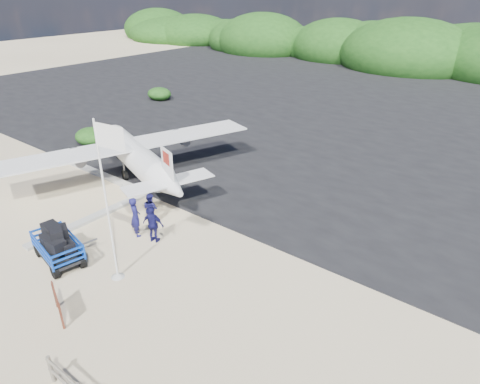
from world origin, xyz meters
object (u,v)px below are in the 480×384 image
object	(u,v)px
flagpole	(118,277)
crew_a	(135,217)
baggage_cart	(61,261)
crew_c	(153,224)
aircraft_small	(291,86)
crew_b	(151,209)
signboard	(61,317)

from	to	relation	value
flagpole	crew_a	size ratio (longest dim) A/B	3.39
flagpole	baggage_cart	bearing A→B (deg)	-163.06
crew_c	flagpole	bearing A→B (deg)	89.83
aircraft_small	flagpole	bearing A→B (deg)	66.65
aircraft_small	crew_b	bearing A→B (deg)	65.43
crew_a	crew_c	world-z (taller)	crew_a
signboard	crew_c	distance (m)	5.64
flagpole	crew_c	xyz separation A→B (m)	(-0.83, 2.72, 0.90)
crew_c	aircraft_small	distance (m)	33.96
flagpole	crew_a	bearing A→B (deg)	126.38
flagpole	crew_b	bearing A→B (deg)	120.46
crew_c	crew_a	bearing A→B (deg)	-9.79
crew_b	aircraft_small	bearing A→B (deg)	-70.45
flagpole	crew_a	world-z (taller)	flagpole
signboard	crew_a	distance (m)	5.84
crew_a	signboard	bearing A→B (deg)	136.20
crew_a	crew_c	bearing A→B (deg)	-149.13
crew_b	crew_a	bearing A→B (deg)	103.89
signboard	aircraft_small	bearing A→B (deg)	131.38
crew_a	crew_b	world-z (taller)	crew_a
aircraft_small	crew_c	bearing A→B (deg)	67.01
crew_c	aircraft_small	world-z (taller)	crew_c
baggage_cart	signboard	size ratio (longest dim) A/B	1.94
signboard	crew_c	size ratio (longest dim) A/B	0.81
crew_c	baggage_cart	bearing A→B (deg)	43.96
crew_b	signboard	bearing A→B (deg)	110.73
baggage_cart	aircraft_small	size ratio (longest dim) A/B	0.42
flagpole	crew_c	world-z (taller)	flagpole
baggage_cart	aircraft_small	bearing A→B (deg)	117.77
baggage_cart	signboard	distance (m)	3.64
crew_b	aircraft_small	world-z (taller)	crew_b
baggage_cart	crew_b	bearing A→B (deg)	93.56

